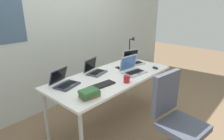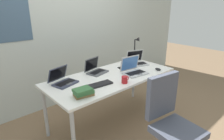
{
  "view_description": "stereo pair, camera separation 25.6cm",
  "coord_description": "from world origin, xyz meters",
  "px_view_note": "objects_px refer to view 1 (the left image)",
  "views": [
    {
      "loc": [
        -1.8,
        -1.61,
        1.67
      ],
      "look_at": [
        0.0,
        0.0,
        0.82
      ],
      "focal_mm": 30.49,
      "sensor_mm": 36.0,
      "label": 1
    },
    {
      "loc": [
        -1.62,
        -1.79,
        1.67
      ],
      "look_at": [
        0.0,
        0.0,
        0.82
      ],
      "focal_mm": 30.49,
      "sensor_mm": 36.0,
      "label": 2
    }
  ],
  "objects_px": {
    "coffee_mug": "(127,79)",
    "office_chair": "(176,125)",
    "cell_phone": "(119,68)",
    "book_stack": "(89,93)",
    "laptop_center": "(133,61)",
    "external_keyboard": "(102,85)",
    "laptop_back_right": "(64,82)",
    "laptop_near_lamp": "(95,70)",
    "desk_lamp": "(131,49)",
    "computer_mouse": "(155,68)",
    "laptop_mid_desk": "(133,69)"
  },
  "relations": [
    {
      "from": "coffee_mug",
      "to": "office_chair",
      "type": "distance_m",
      "value": 0.77
    },
    {
      "from": "cell_phone",
      "to": "book_stack",
      "type": "height_order",
      "value": "book_stack"
    },
    {
      "from": "laptop_center",
      "to": "external_keyboard",
      "type": "xyz_separation_m",
      "value": [
        -0.97,
        -0.25,
        -0.03
      ]
    },
    {
      "from": "laptop_center",
      "to": "cell_phone",
      "type": "distance_m",
      "value": 0.35
    },
    {
      "from": "coffee_mug",
      "to": "external_keyboard",
      "type": "bearing_deg",
      "value": 150.56
    },
    {
      "from": "external_keyboard",
      "to": "laptop_back_right",
      "type": "bearing_deg",
      "value": 136.72
    },
    {
      "from": "cell_phone",
      "to": "coffee_mug",
      "type": "xyz_separation_m",
      "value": [
        -0.35,
        -0.41,
        0.04
      ]
    },
    {
      "from": "laptop_near_lamp",
      "to": "external_keyboard",
      "type": "xyz_separation_m",
      "value": [
        -0.24,
        -0.38,
        -0.03
      ]
    },
    {
      "from": "coffee_mug",
      "to": "laptop_back_right",
      "type": "bearing_deg",
      "value": 139.03
    },
    {
      "from": "book_stack",
      "to": "desk_lamp",
      "type": "bearing_deg",
      "value": 20.17
    },
    {
      "from": "laptop_near_lamp",
      "to": "office_chair",
      "type": "xyz_separation_m",
      "value": [
        0.09,
        -1.2,
        -0.38
      ]
    },
    {
      "from": "desk_lamp",
      "to": "computer_mouse",
      "type": "height_order",
      "value": "desk_lamp"
    },
    {
      "from": "cell_phone",
      "to": "office_chair",
      "type": "bearing_deg",
      "value": -88.41
    },
    {
      "from": "computer_mouse",
      "to": "book_stack",
      "type": "height_order",
      "value": "book_stack"
    },
    {
      "from": "laptop_near_lamp",
      "to": "laptop_back_right",
      "type": "distance_m",
      "value": 0.54
    },
    {
      "from": "coffee_mug",
      "to": "laptop_center",
      "type": "bearing_deg",
      "value": 30.09
    },
    {
      "from": "laptop_mid_desk",
      "to": "cell_phone",
      "type": "relative_size",
      "value": 2.52
    },
    {
      "from": "laptop_near_lamp",
      "to": "external_keyboard",
      "type": "distance_m",
      "value": 0.45
    },
    {
      "from": "laptop_near_lamp",
      "to": "computer_mouse",
      "type": "distance_m",
      "value": 0.91
    },
    {
      "from": "desk_lamp",
      "to": "external_keyboard",
      "type": "xyz_separation_m",
      "value": [
        -1.13,
        -0.41,
        -0.19
      ]
    },
    {
      "from": "desk_lamp",
      "to": "office_chair",
      "type": "distance_m",
      "value": 1.57
    },
    {
      "from": "desk_lamp",
      "to": "cell_phone",
      "type": "xyz_separation_m",
      "value": [
        -0.51,
        -0.16,
        -0.19
      ]
    },
    {
      "from": "computer_mouse",
      "to": "coffee_mug",
      "type": "distance_m",
      "value": 0.7
    },
    {
      "from": "desk_lamp",
      "to": "laptop_back_right",
      "type": "relative_size",
      "value": 1.2
    },
    {
      "from": "computer_mouse",
      "to": "laptop_near_lamp",
      "type": "bearing_deg",
      "value": 147.32
    },
    {
      "from": "office_chair",
      "to": "computer_mouse",
      "type": "bearing_deg",
      "value": 45.55
    },
    {
      "from": "external_keyboard",
      "to": "office_chair",
      "type": "distance_m",
      "value": 0.95
    },
    {
      "from": "desk_lamp",
      "to": "laptop_mid_desk",
      "type": "relative_size",
      "value": 1.17
    },
    {
      "from": "laptop_mid_desk",
      "to": "laptop_center",
      "type": "distance_m",
      "value": 0.43
    },
    {
      "from": "laptop_back_right",
      "to": "computer_mouse",
      "type": "distance_m",
      "value": 1.36
    },
    {
      "from": "book_stack",
      "to": "office_chair",
      "type": "bearing_deg",
      "value": -48.33
    },
    {
      "from": "computer_mouse",
      "to": "laptop_mid_desk",
      "type": "bearing_deg",
      "value": 159.84
    },
    {
      "from": "laptop_center",
      "to": "book_stack",
      "type": "height_order",
      "value": "laptop_center"
    },
    {
      "from": "laptop_near_lamp",
      "to": "coffee_mug",
      "type": "bearing_deg",
      "value": -86.24
    },
    {
      "from": "laptop_center",
      "to": "computer_mouse",
      "type": "relative_size",
      "value": 3.75
    },
    {
      "from": "cell_phone",
      "to": "office_chair",
      "type": "distance_m",
      "value": 1.17
    },
    {
      "from": "laptop_center",
      "to": "computer_mouse",
      "type": "xyz_separation_m",
      "value": [
        0.01,
        -0.4,
        -0.03
      ]
    },
    {
      "from": "external_keyboard",
      "to": "desk_lamp",
      "type": "bearing_deg",
      "value": 25.97
    },
    {
      "from": "desk_lamp",
      "to": "cell_phone",
      "type": "relative_size",
      "value": 2.94
    },
    {
      "from": "laptop_back_right",
      "to": "computer_mouse",
      "type": "relative_size",
      "value": 3.47
    },
    {
      "from": "laptop_mid_desk",
      "to": "laptop_back_right",
      "type": "height_order",
      "value": "laptop_mid_desk"
    },
    {
      "from": "laptop_center",
      "to": "office_chair",
      "type": "height_order",
      "value": "office_chair"
    },
    {
      "from": "laptop_near_lamp",
      "to": "external_keyboard",
      "type": "relative_size",
      "value": 0.97
    },
    {
      "from": "laptop_back_right",
      "to": "external_keyboard",
      "type": "distance_m",
      "value": 0.45
    },
    {
      "from": "laptop_mid_desk",
      "to": "laptop_center",
      "type": "xyz_separation_m",
      "value": [
        0.35,
        0.25,
        -0.0
      ]
    },
    {
      "from": "external_keyboard",
      "to": "laptop_mid_desk",
      "type": "bearing_deg",
      "value": 6.0
    },
    {
      "from": "laptop_center",
      "to": "cell_phone",
      "type": "height_order",
      "value": "laptop_center"
    },
    {
      "from": "laptop_back_right",
      "to": "book_stack",
      "type": "bearing_deg",
      "value": -90.71
    },
    {
      "from": "desk_lamp",
      "to": "laptop_center",
      "type": "relative_size",
      "value": 1.11
    },
    {
      "from": "cell_phone",
      "to": "laptop_mid_desk",
      "type": "bearing_deg",
      "value": -75.08
    }
  ]
}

